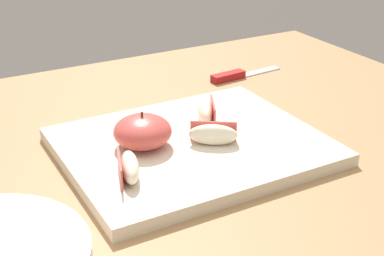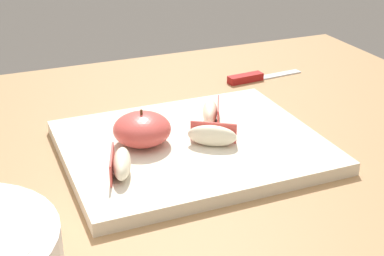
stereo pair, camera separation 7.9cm
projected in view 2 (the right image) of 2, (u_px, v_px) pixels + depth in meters
The scene contains 7 objects.
dining_table at pixel (167, 213), 0.85m from camera, with size 1.14×0.85×0.73m.
cutting_board at pixel (192, 146), 0.80m from camera, with size 0.36×0.29×0.02m.
apple_half_skin_up at pixel (142, 128), 0.78m from camera, with size 0.08×0.08×0.05m.
apple_wedge_right at pixel (212, 135), 0.78m from camera, with size 0.07×0.06×0.03m.
apple_wedge_near_knife at pixel (211, 112), 0.85m from camera, with size 0.05×0.07×0.03m.
apple_wedge_middle at pixel (121, 164), 0.70m from camera, with size 0.04×0.07×0.03m.
paring_knife at pixel (251, 78), 1.07m from camera, with size 0.16×0.03×0.01m.
Camera 2 is at (-0.24, -0.67, 1.10)m, focal length 52.21 mm.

